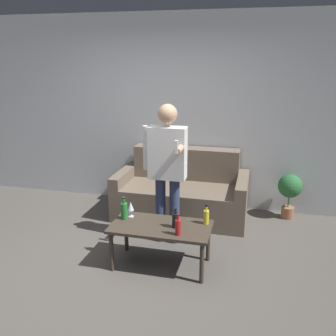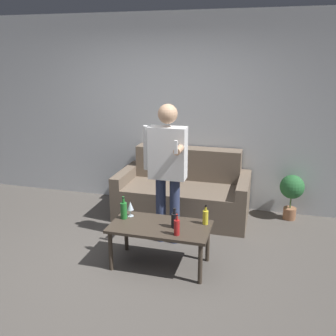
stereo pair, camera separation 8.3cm
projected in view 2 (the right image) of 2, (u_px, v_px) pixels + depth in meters
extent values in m
plane|color=#514C47|center=(111.00, 276.00, 3.77)|extent=(16.00, 16.00, 0.00)
cube|color=silver|center=(167.00, 112.00, 5.35)|extent=(8.00, 0.06, 2.70)
cube|color=#6B5B4C|center=(180.00, 204.00, 5.00)|extent=(1.48, 0.65, 0.45)
cube|color=#6B5B4C|center=(188.00, 178.00, 5.35)|extent=(1.48, 0.25, 0.89)
cube|color=#6B5B4C|center=(127.00, 190.00, 5.30)|extent=(0.14, 0.91, 0.60)
cube|color=#6B5B4C|center=(243.00, 201.00, 4.89)|extent=(0.14, 0.91, 0.60)
cube|color=#3D3328|center=(160.00, 227.00, 3.84)|extent=(1.03, 0.53, 0.03)
cylinder|color=#3D3328|center=(111.00, 251.00, 3.82)|extent=(0.04, 0.04, 0.43)
cylinder|color=#3D3328|center=(200.00, 264.00, 3.59)|extent=(0.04, 0.04, 0.43)
cylinder|color=#3D3328|center=(126.00, 232.00, 4.22)|extent=(0.04, 0.04, 0.43)
cylinder|color=#3D3328|center=(208.00, 243.00, 3.99)|extent=(0.04, 0.04, 0.43)
cylinder|color=yellow|center=(205.00, 217.00, 3.85)|extent=(0.06, 0.06, 0.15)
cylinder|color=yellow|center=(206.00, 208.00, 3.82)|extent=(0.02, 0.02, 0.06)
cylinder|color=black|center=(206.00, 206.00, 3.81)|extent=(0.03, 0.03, 0.01)
cylinder|color=black|center=(175.00, 221.00, 3.77)|extent=(0.07, 0.07, 0.15)
cylinder|color=black|center=(175.00, 211.00, 3.74)|extent=(0.03, 0.03, 0.06)
cylinder|color=black|center=(175.00, 209.00, 3.73)|extent=(0.03, 0.03, 0.01)
cylinder|color=#23752D|center=(124.00, 211.00, 3.98)|extent=(0.07, 0.07, 0.18)
cylinder|color=#23752D|center=(124.00, 200.00, 3.94)|extent=(0.03, 0.03, 0.07)
cylinder|color=black|center=(124.00, 197.00, 3.93)|extent=(0.03, 0.03, 0.01)
cylinder|color=#B21E1E|center=(177.00, 228.00, 3.61)|extent=(0.06, 0.06, 0.16)
cylinder|color=#B21E1E|center=(177.00, 217.00, 3.58)|extent=(0.02, 0.02, 0.06)
cylinder|color=black|center=(177.00, 215.00, 3.57)|extent=(0.03, 0.03, 0.01)
cylinder|color=silver|center=(131.00, 216.00, 4.06)|extent=(0.07, 0.07, 0.01)
cylinder|color=silver|center=(131.00, 213.00, 4.04)|extent=(0.01, 0.01, 0.07)
cone|color=silver|center=(130.00, 206.00, 4.02)|extent=(0.07, 0.07, 0.10)
cylinder|color=navy|center=(161.00, 209.00, 4.39)|extent=(0.12, 0.12, 0.79)
cylinder|color=navy|center=(175.00, 211.00, 4.35)|extent=(0.12, 0.12, 0.79)
cube|color=white|center=(168.00, 153.00, 4.17)|extent=(0.42, 0.18, 0.59)
sphere|color=tan|center=(168.00, 114.00, 4.05)|extent=(0.22, 0.22, 0.22)
cylinder|color=white|center=(147.00, 148.00, 4.22)|extent=(0.08, 0.08, 0.50)
cylinder|color=tan|center=(180.00, 149.00, 3.98)|extent=(0.08, 0.27, 0.08)
cube|color=white|center=(176.00, 147.00, 3.81)|extent=(0.03, 0.03, 0.14)
cylinder|color=#936042|center=(289.00, 213.00, 5.07)|extent=(0.17, 0.17, 0.16)
cylinder|color=#476B38|center=(291.00, 201.00, 5.02)|extent=(0.02, 0.02, 0.19)
sphere|color=#286633|center=(292.00, 187.00, 4.96)|extent=(0.32, 0.32, 0.32)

